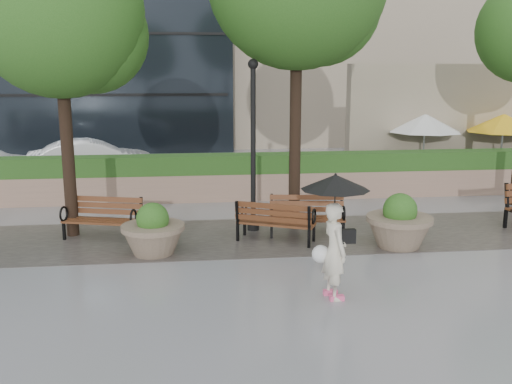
{
  "coord_description": "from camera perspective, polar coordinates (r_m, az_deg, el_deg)",
  "views": [
    {
      "loc": [
        -1.01,
        -9.6,
        3.75
      ],
      "look_at": [
        0.42,
        2.79,
        1.1
      ],
      "focal_mm": 40.0,
      "sensor_mm": 36.0,
      "label": 1
    }
  ],
  "objects": [
    {
      "name": "pedestrian",
      "position": [
        9.51,
        7.87,
        -3.2
      ],
      "size": [
        1.14,
        1.14,
        2.09
      ],
      "rotation": [
        0.0,
        0.0,
        1.76
      ],
      "color": "beige",
      "rests_on": "ground"
    },
    {
      "name": "planter_right",
      "position": [
        12.72,
        14.13,
        -3.34
      ],
      "size": [
        1.42,
        1.42,
        1.19
      ],
      "color": "#7F6B56",
      "rests_on": "ground"
    },
    {
      "name": "cobble_strip",
      "position": [
        13.18,
        -1.93,
        -4.51
      ],
      "size": [
        28.0,
        3.2,
        0.01
      ],
      "primitive_type": "cube",
      "color": "#383330",
      "rests_on": "ground"
    },
    {
      "name": "patio_umb_white",
      "position": [
        20.5,
        16.55,
        6.58
      ],
      "size": [
        2.5,
        2.5,
        2.3
      ],
      "color": "black",
      "rests_on": "ground"
    },
    {
      "name": "bench_2",
      "position": [
        12.77,
        1.97,
        -3.8
      ],
      "size": [
        1.84,
        1.34,
        0.93
      ],
      "rotation": [
        0.0,
        0.0,
        2.71
      ],
      "color": "brown",
      "rests_on": "ground"
    },
    {
      "name": "bench_3",
      "position": [
        13.27,
        5.1,
        -3.24
      ],
      "size": [
        1.8,
        0.92,
        0.92
      ],
      "rotation": [
        0.0,
        0.0,
        -0.14
      ],
      "color": "brown",
      "rests_on": "ground"
    },
    {
      "name": "car_right",
      "position": [
        20.63,
        -15.98,
        3.07
      ],
      "size": [
        4.56,
        2.35,
        1.43
      ],
      "primitive_type": "imported",
      "rotation": [
        0.0,
        0.0,
        1.77
      ],
      "color": "white",
      "rests_on": "ground"
    },
    {
      "name": "tree_0",
      "position": [
        13.57,
        -18.43,
        16.11
      ],
      "size": [
        3.74,
        3.7,
        6.84
      ],
      "color": "black",
      "rests_on": "ground"
    },
    {
      "name": "hedge_wall",
      "position": [
        16.91,
        -3.05,
        1.47
      ],
      "size": [
        24.0,
        0.8,
        1.35
      ],
      "color": "#9C7A65",
      "rests_on": "ground"
    },
    {
      "name": "bench_1",
      "position": [
        13.45,
        -15.05,
        -3.39
      ],
      "size": [
        1.85,
        1.14,
        0.93
      ],
      "rotation": [
        0.0,
        0.0,
        -0.28
      ],
      "color": "brown",
      "rests_on": "ground"
    },
    {
      "name": "asphalt_street",
      "position": [
        20.96,
        -3.72,
        1.67
      ],
      "size": [
        40.0,
        7.0,
        0.0
      ],
      "primitive_type": "cube",
      "color": "black",
      "rests_on": "ground"
    },
    {
      "name": "lamppost",
      "position": [
        13.38,
        -0.29,
        3.5
      ],
      "size": [
        0.28,
        0.28,
        4.03
      ],
      "color": "black",
      "rests_on": "ground"
    },
    {
      "name": "cafe_wall",
      "position": [
        22.31,
        21.7,
        6.66
      ],
      "size": [
        10.0,
        0.6,
        4.0
      ],
      "primitive_type": "cube",
      "color": "tan",
      "rests_on": "ground"
    },
    {
      "name": "cafe_hedge",
      "position": [
        20.34,
        23.01,
        1.7
      ],
      "size": [
        8.0,
        0.5,
        0.9
      ],
      "primitive_type": "cube",
      "color": "#1C4517",
      "rests_on": "ground"
    },
    {
      "name": "ground",
      "position": [
        10.36,
        -0.55,
        -9.24
      ],
      "size": [
        100.0,
        100.0,
        0.0
      ],
      "primitive_type": "plane",
      "color": "gray",
      "rests_on": "ground"
    },
    {
      "name": "patio_umb_yellow_a",
      "position": [
        21.49,
        23.51,
        6.31
      ],
      "size": [
        2.5,
        2.5,
        2.3
      ],
      "color": "black",
      "rests_on": "ground"
    },
    {
      "name": "planter_left",
      "position": [
        12.06,
        -10.24,
        -4.18
      ],
      "size": [
        1.31,
        1.31,
        1.1
      ],
      "color": "#7F6B56",
      "rests_on": "ground"
    }
  ]
}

